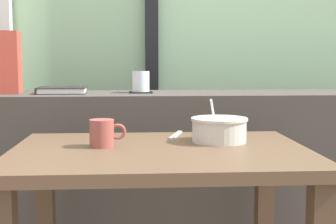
% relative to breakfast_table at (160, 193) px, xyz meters
% --- Properties ---
extents(window_divider_post, '(0.07, 0.05, 2.60)m').
position_rel_breakfast_table_xyz_m(window_divider_post, '(0.01, 1.19, 0.70)').
color(window_divider_post, black).
rests_on(window_divider_post, ground).
extents(dark_console_ledge, '(2.80, 0.38, 0.86)m').
position_rel_breakfast_table_xyz_m(dark_console_ledge, '(-0.01, 0.62, -0.17)').
color(dark_console_ledge, '#423D38').
rests_on(dark_console_ledge, ground).
extents(breakfast_table, '(0.90, 0.64, 0.74)m').
position_rel_breakfast_table_xyz_m(breakfast_table, '(0.00, 0.00, 0.00)').
color(breakfast_table, brown).
rests_on(breakfast_table, ground).
extents(coaster_square, '(0.10, 0.10, 0.00)m').
position_rel_breakfast_table_xyz_m(coaster_square, '(-0.05, 0.63, 0.27)').
color(coaster_square, black).
rests_on(coaster_square, dark_console_ledge).
extents(juice_glass, '(0.08, 0.08, 0.09)m').
position_rel_breakfast_table_xyz_m(juice_glass, '(-0.05, 0.63, 0.31)').
color(juice_glass, white).
rests_on(juice_glass, coaster_square).
extents(closed_book, '(0.21, 0.16, 0.03)m').
position_rel_breakfast_table_xyz_m(closed_book, '(-0.39, 0.61, 0.28)').
color(closed_book, black).
rests_on(closed_book, dark_console_ledge).
extents(soup_bowl, '(0.19, 0.19, 0.14)m').
position_rel_breakfast_table_xyz_m(soup_bowl, '(0.20, 0.10, 0.18)').
color(soup_bowl, beige).
rests_on(soup_bowl, breakfast_table).
extents(fork_utensil, '(0.06, 0.17, 0.01)m').
position_rel_breakfast_table_xyz_m(fork_utensil, '(0.07, 0.24, 0.14)').
color(fork_utensil, silver).
rests_on(fork_utensil, breakfast_table).
extents(ceramic_mug, '(0.11, 0.08, 0.08)m').
position_rel_breakfast_table_xyz_m(ceramic_mug, '(-0.18, 0.04, 0.18)').
color(ceramic_mug, '#9E4C42').
rests_on(ceramic_mug, breakfast_table).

